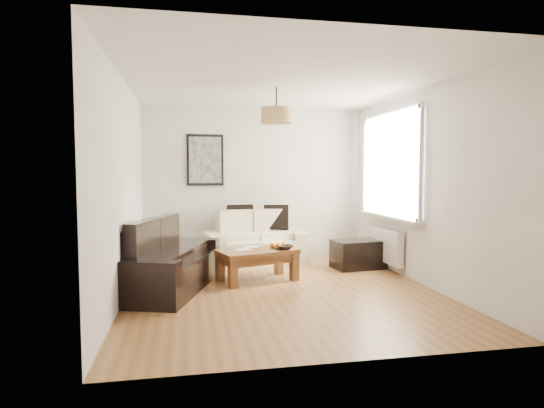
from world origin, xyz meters
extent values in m
plane|color=brown|center=(0.00, 0.00, 0.00)|extent=(4.50, 4.50, 0.00)
cube|color=white|center=(1.82, 0.80, 0.38)|extent=(0.10, 0.90, 0.52)
cylinder|color=tan|center=(0.00, 0.30, 2.23)|extent=(0.40, 0.40, 0.20)
cube|color=black|center=(1.45, 1.04, 0.22)|extent=(0.82, 0.58, 0.43)
cube|color=black|center=(-0.28, 1.98, 0.73)|extent=(0.44, 0.18, 0.43)
cube|color=black|center=(0.33, 1.98, 0.72)|extent=(0.44, 0.21, 0.42)
imported|color=black|center=(0.15, 0.47, 0.46)|extent=(0.28, 0.28, 0.06)
sphere|color=orange|center=(0.09, 0.58, 0.47)|extent=(0.10, 0.10, 0.09)
sphere|color=orange|center=(0.17, 0.62, 0.47)|extent=(0.11, 0.11, 0.09)
sphere|color=orange|center=(0.00, 0.56, 0.47)|extent=(0.09, 0.09, 0.08)
cube|color=white|center=(-0.42, 0.54, 0.43)|extent=(0.25, 0.20, 0.01)
camera|label=1|loc=(-1.16, -5.50, 1.48)|focal=29.60mm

